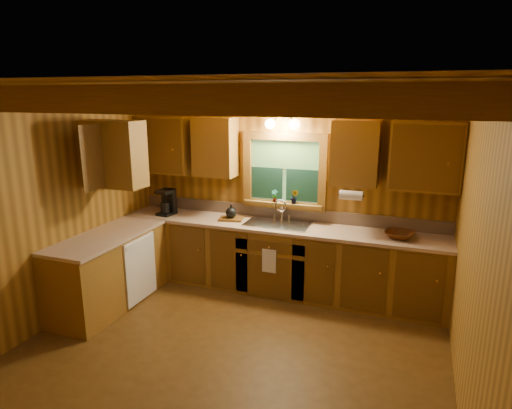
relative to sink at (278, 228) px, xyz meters
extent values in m
plane|color=#563815|center=(0.00, -1.60, -0.86)|extent=(4.20, 4.20, 0.00)
plane|color=brown|center=(0.00, -1.60, 1.74)|extent=(4.20, 4.20, 0.00)
plane|color=brown|center=(0.00, 0.30, 0.44)|extent=(4.20, 0.00, 4.20)
plane|color=brown|center=(0.00, -3.50, 0.44)|extent=(4.20, 0.00, 4.20)
plane|color=brown|center=(-2.10, -1.60, 0.44)|extent=(0.00, 3.80, 3.80)
plane|color=brown|center=(2.10, -1.60, 0.44)|extent=(0.00, 3.80, 3.80)
cube|color=brown|center=(0.00, -2.80, 1.63)|extent=(4.20, 0.14, 0.18)
cube|color=brown|center=(0.00, -2.00, 1.63)|extent=(4.20, 0.14, 0.18)
cube|color=brown|center=(0.00, -1.20, 1.63)|extent=(4.20, 0.14, 0.18)
cube|color=brown|center=(0.00, -0.40, 1.63)|extent=(4.20, 0.14, 0.18)
cube|color=brown|center=(0.00, -0.01, -0.43)|extent=(4.20, 0.62, 0.86)
cube|color=brown|center=(-1.79, -1.12, -0.43)|extent=(0.62, 1.60, 0.86)
cube|color=tan|center=(0.00, -0.01, 0.02)|extent=(4.20, 0.66, 0.04)
cube|color=tan|center=(-1.78, -1.12, 0.02)|extent=(0.64, 1.60, 0.04)
cube|color=tan|center=(0.00, 0.28, 0.12)|extent=(4.20, 0.02, 0.16)
cube|color=white|center=(-1.47, -0.92, -0.43)|extent=(0.02, 0.60, 0.80)
cube|color=brown|center=(-1.70, 0.13, 0.98)|extent=(0.78, 0.34, 0.78)
cube|color=brown|center=(-0.92, 0.13, 0.98)|extent=(0.55, 0.34, 0.78)
cube|color=brown|center=(0.92, 0.13, 0.98)|extent=(0.55, 0.34, 0.78)
cube|color=brown|center=(1.70, 0.13, 0.98)|extent=(0.78, 0.34, 0.78)
cube|color=brown|center=(-1.93, -0.92, 0.98)|extent=(0.34, 1.10, 0.78)
cube|color=brown|center=(0.00, 0.26, 1.14)|extent=(1.12, 0.08, 0.10)
cube|color=brown|center=(0.00, 0.26, 0.24)|extent=(1.12, 0.08, 0.10)
cube|color=brown|center=(-0.51, 0.26, 0.69)|extent=(0.10, 0.08, 0.80)
cube|color=brown|center=(0.51, 0.26, 0.69)|extent=(0.10, 0.08, 0.80)
cube|color=#447933|center=(0.00, 0.29, 0.69)|extent=(0.92, 0.01, 0.80)
cube|color=#113025|center=(-0.24, 0.27, 0.52)|extent=(0.42, 0.02, 0.42)
cube|color=#113025|center=(0.24, 0.27, 0.52)|extent=(0.42, 0.02, 0.42)
cylinder|color=black|center=(0.00, 0.27, 0.71)|extent=(0.92, 0.01, 0.01)
cube|color=brown|center=(0.00, 0.22, 0.26)|extent=(1.06, 0.14, 0.04)
cylinder|color=black|center=(0.00, 0.26, 1.37)|extent=(0.08, 0.03, 0.08)
cylinder|color=black|center=(-0.10, 0.20, 1.37)|extent=(0.09, 0.17, 0.08)
cylinder|color=black|center=(0.10, 0.20, 1.37)|extent=(0.09, 0.17, 0.08)
sphere|color=#FFE0A5|center=(-0.16, 0.14, 1.30)|extent=(0.13, 0.13, 0.13)
sphere|color=#FFE0A5|center=(0.16, 0.14, 1.30)|extent=(0.13, 0.13, 0.13)
cylinder|color=white|center=(0.92, -0.07, 0.51)|extent=(0.27, 0.11, 0.11)
cube|color=white|center=(0.00, -0.34, -0.34)|extent=(0.18, 0.01, 0.30)
cube|color=silver|center=(0.00, 0.00, 0.05)|extent=(0.82, 0.48, 0.02)
cube|color=#262628|center=(-0.19, 0.00, -0.02)|extent=(0.34, 0.40, 0.14)
cube|color=#262628|center=(0.19, 0.00, -0.02)|extent=(0.34, 0.40, 0.14)
cylinder|color=silver|center=(0.00, 0.18, 0.15)|extent=(0.04, 0.04, 0.22)
torus|color=silver|center=(0.00, 0.12, 0.26)|extent=(0.16, 0.02, 0.16)
cube|color=black|center=(-1.59, -0.09, 0.06)|extent=(0.20, 0.24, 0.03)
cube|color=black|center=(-1.59, -0.01, 0.23)|extent=(0.20, 0.09, 0.33)
cube|color=black|center=(-1.59, -0.11, 0.38)|extent=(0.20, 0.22, 0.04)
cylinder|color=black|center=(-1.59, -0.12, 0.15)|extent=(0.12, 0.12, 0.14)
cylinder|color=silver|center=(-1.58, 0.03, 0.12)|extent=(0.13, 0.13, 0.16)
cylinder|color=black|center=(-1.60, 0.02, 0.29)|extent=(0.03, 0.04, 0.23)
cylinder|color=black|center=(-1.58, 0.03, 0.29)|extent=(0.01, 0.01, 0.23)
cylinder|color=black|center=(-1.56, 0.04, 0.29)|extent=(0.03, 0.04, 0.23)
cylinder|color=black|center=(-1.55, 0.05, 0.29)|extent=(0.04, 0.06, 0.23)
cube|color=#5C3B13|center=(-0.64, -0.02, 0.06)|extent=(0.35, 0.28, 0.03)
sphere|color=black|center=(-0.64, -0.02, 0.14)|extent=(0.14, 0.14, 0.14)
cylinder|color=black|center=(-0.64, -0.02, 0.23)|extent=(0.02, 0.02, 0.04)
imported|color=#48230C|center=(1.50, -0.05, 0.09)|extent=(0.38, 0.38, 0.08)
imported|color=#5C3B13|center=(-0.11, 0.20, 0.37)|extent=(0.09, 0.06, 0.17)
imported|color=#5C3B13|center=(0.16, 0.20, 0.38)|extent=(0.12, 0.10, 0.19)
camera|label=1|loc=(1.63, -5.20, 1.67)|focal=31.01mm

